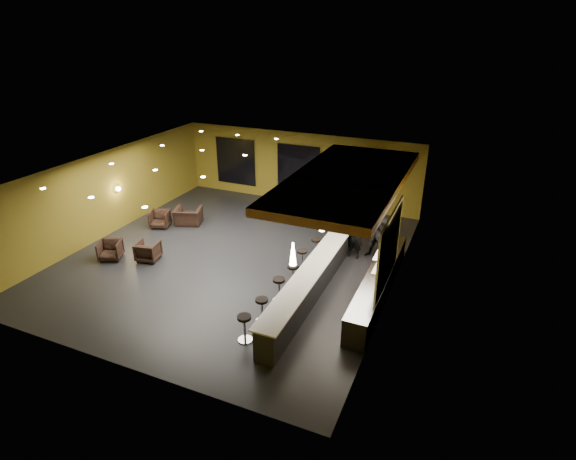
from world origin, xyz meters
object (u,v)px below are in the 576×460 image
at_px(pendant_2, 344,196).
at_px(bar_stool_4, 302,257).
at_px(pendant_1, 322,221).
at_px(bar_stool_6, 325,233).
at_px(bar_stool_0, 245,325).
at_px(bar_stool_1, 262,307).
at_px(staff_c, 382,241).
at_px(prep_counter, 378,284).
at_px(armchair_d, 188,216).
at_px(pendant_0, 293,254).
at_px(staff_b, 378,236).
at_px(armchair_b, 148,251).
at_px(bar_stool_3, 293,273).
at_px(bar_counter, 316,277).
at_px(column, 355,197).
at_px(bar_stool_2, 279,287).
at_px(armchair_c, 160,219).
at_px(armchair_a, 110,250).
at_px(staff_a, 355,235).
at_px(bar_stool_5, 316,245).

relative_size(pendant_2, bar_stool_4, 0.90).
height_order(pendant_1, bar_stool_6, pendant_1).
xyz_separation_m(bar_stool_0, bar_stool_1, (0.05, 1.00, -0.02)).
bearing_deg(staff_c, pendant_1, -116.34).
relative_size(prep_counter, armchair_d, 5.16).
height_order(pendant_0, staff_b, pendant_0).
bearing_deg(armchair_b, armchair_d, -93.03).
bearing_deg(bar_stool_6, staff_c, -13.69).
xyz_separation_m(staff_c, bar_stool_1, (-2.47, -5.09, -0.39)).
relative_size(staff_c, bar_stool_3, 2.39).
xyz_separation_m(bar_counter, bar_stool_3, (-0.83, -0.01, -0.02)).
relative_size(column, bar_stool_2, 4.23).
relative_size(bar_stool_3, bar_stool_4, 0.97).
relative_size(pendant_2, armchair_d, 0.60).
bearing_deg(staff_b, bar_stool_0, -105.32).
height_order(armchair_c, bar_stool_2, bar_stool_2).
bearing_deg(bar_stool_3, staff_c, 49.21).
height_order(pendant_1, armchair_a, pendant_1).
height_order(column, bar_stool_2, column).
bearing_deg(pendant_2, staff_a, -17.58).
bearing_deg(bar_counter, bar_stool_0, -105.69).
height_order(armchair_a, armchair_b, armchair_b).
height_order(bar_stool_0, bar_stool_3, bar_stool_0).
relative_size(bar_stool_0, bar_stool_1, 1.04).
bearing_deg(bar_stool_2, bar_stool_3, 88.16).
xyz_separation_m(pendant_1, pendant_2, (0.00, 2.50, 0.00)).
height_order(bar_stool_3, bar_stool_5, bar_stool_3).
xyz_separation_m(armchair_a, bar_stool_2, (7.09, -0.09, 0.16)).
relative_size(bar_stool_4, bar_stool_6, 0.94).
distance_m(prep_counter, bar_stool_3, 2.88).
height_order(bar_counter, pendant_1, pendant_1).
bearing_deg(pendant_0, prep_counter, 51.34).
relative_size(armchair_a, bar_stool_5, 1.14).
bearing_deg(bar_stool_2, staff_a, 70.04).
bearing_deg(armchair_a, staff_c, -3.63).
height_order(bar_counter, bar_stool_3, bar_counter).
relative_size(bar_stool_1, bar_stool_4, 1.03).
xyz_separation_m(prep_counter, column, (-2.00, 4.10, 1.32)).
height_order(pendant_0, armchair_a, pendant_0).
distance_m(staff_b, armchair_d, 8.49).
bearing_deg(prep_counter, bar_stool_0, -127.66).
bearing_deg(column, staff_c, -48.32).
height_order(pendant_0, pendant_2, same).
height_order(bar_counter, bar_stool_5, bar_counter).
xyz_separation_m(prep_counter, bar_stool_2, (-2.86, -1.57, 0.10)).
bearing_deg(bar_stool_4, armchair_a, -163.23).
bearing_deg(bar_stool_4, bar_counter, -50.35).
xyz_separation_m(staff_b, armchair_a, (-9.30, -4.05, -0.55)).
height_order(pendant_2, bar_stool_3, pendant_2).
xyz_separation_m(armchair_a, armchair_b, (1.38, 0.50, 0.00)).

